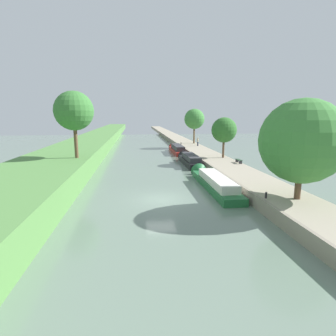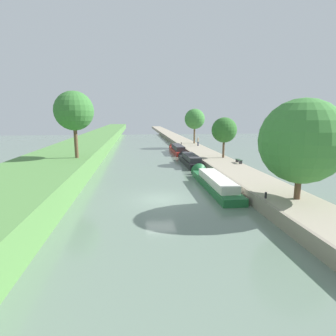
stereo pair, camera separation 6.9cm
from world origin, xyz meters
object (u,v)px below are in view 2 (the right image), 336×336
person_walking (198,142)px  mooring_bollard_near (266,195)px  narrowboat_green (213,181)px  park_bench (239,160)px  narrowboat_black (190,160)px  narrowboat_red (177,149)px  mooring_bollard_far (181,143)px

person_walking → mooring_bollard_near: size_ratio=3.69×
narrowboat_green → person_walking: person_walking is taller
park_bench → narrowboat_green: bearing=-126.8°
narrowboat_black → narrowboat_red: size_ratio=0.92×
narrowboat_green → person_walking: size_ratio=7.60×
mooring_bollard_far → person_walking: bearing=-47.6°
narrowboat_black → mooring_bollard_far: 17.62m
narrowboat_green → park_bench: park_bench is taller
narrowboat_green → mooring_bollard_near: size_ratio=28.02×
narrowboat_red → mooring_bollard_near: 32.72m
person_walking → narrowboat_black: bearing=-107.5°
narrowboat_red → park_bench: bearing=-73.7°
narrowboat_red → mooring_bollard_near: (1.68, -32.67, 0.59)m
park_bench → mooring_bollard_near: bearing=-103.7°
narrowboat_black → park_bench: 7.80m
narrowboat_green → person_walking: 27.87m
narrowboat_black → narrowboat_red: 12.25m
person_walking → mooring_bollard_far: person_walking is taller
person_walking → narrowboat_green: bearing=-99.8°
narrowboat_black → park_bench: (5.26, -5.72, 0.73)m
park_bench → narrowboat_red: bearing=106.3°
narrowboat_red → park_bench: narrowboat_red is taller
person_walking → mooring_bollard_far: bearing=132.4°
narrowboat_green → mooring_bollard_near: 7.66m
mooring_bollard_near → mooring_bollard_far: 37.95m
mooring_bollard_near → park_bench: size_ratio=0.30×
narrowboat_red → person_walking: 5.16m
narrowboat_black → mooring_bollard_far: (1.68, 17.53, 0.61)m
person_walking → mooring_bollard_far: size_ratio=3.69×
mooring_bollard_near → park_bench: park_bench is taller
mooring_bollard_far → narrowboat_black: bearing=-95.5°
narrowboat_green → mooring_bollard_near: bearing=-75.6°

